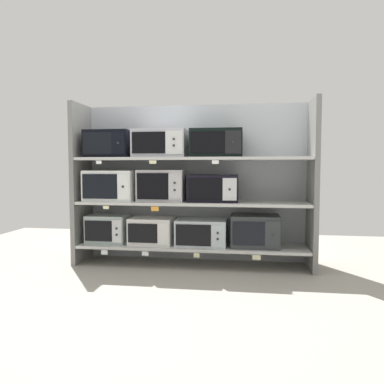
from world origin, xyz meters
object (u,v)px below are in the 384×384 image
object	(u,v)px
microwave_0	(108,229)
microwave_8	(161,144)
microwave_3	(255,231)
microwave_6	(213,188)
microwave_5	(162,186)
microwave_1	(152,231)
microwave_9	(217,143)
microwave_7	(109,144)
microwave_2	(202,232)
microwave_4	(112,185)

from	to	relation	value
microwave_0	microwave_8	world-z (taller)	microwave_8
microwave_3	microwave_6	xyz separation A→B (m)	(-0.44, -0.00, 0.44)
microwave_5	microwave_6	world-z (taller)	microwave_5
microwave_1	microwave_8	distance (m)	0.95
microwave_9	microwave_0	bearing A→B (deg)	-180.00
microwave_0	microwave_3	size ratio (longest dim) A/B	0.87
microwave_7	microwave_5	bearing A→B (deg)	-0.01
microwave_2	microwave_9	distance (m)	0.96
microwave_6	microwave_8	world-z (taller)	microwave_8
microwave_1	microwave_3	world-z (taller)	microwave_3
microwave_4	microwave_1	bearing A→B (deg)	0.05
microwave_2	microwave_3	world-z (taller)	microwave_3
microwave_5	microwave_8	distance (m)	0.45
microwave_6	microwave_7	xyz separation A→B (m)	(-1.14, -0.00, 0.47)
microwave_5	microwave_6	xyz separation A→B (m)	(0.55, 0.00, -0.03)
microwave_1	microwave_7	xyz separation A→B (m)	(-0.47, -0.00, 0.94)
microwave_4	microwave_8	world-z (taller)	microwave_8
microwave_0	microwave_3	distance (m)	1.61
microwave_4	microwave_7	world-z (taller)	microwave_7
microwave_5	microwave_9	world-z (taller)	microwave_9
microwave_0	microwave_6	xyz separation A→B (m)	(1.17, -0.00, 0.46)
microwave_9	microwave_2	bearing A→B (deg)	-179.90
microwave_1	microwave_6	world-z (taller)	microwave_6
microwave_7	microwave_9	size ratio (longest dim) A/B	0.91
microwave_2	microwave_5	xyz separation A→B (m)	(-0.43, -0.00, 0.50)
microwave_1	microwave_9	size ratio (longest dim) A/B	0.87
microwave_0	microwave_9	size ratio (longest dim) A/B	0.81
microwave_1	microwave_9	world-z (taller)	microwave_9
microwave_0	microwave_1	world-z (taller)	microwave_0
microwave_1	microwave_5	bearing A→B (deg)	-0.24
microwave_4	microwave_5	world-z (taller)	microwave_5
microwave_1	microwave_9	distance (m)	1.18
microwave_1	microwave_4	world-z (taller)	microwave_4
microwave_5	microwave_6	distance (m)	0.56
microwave_5	microwave_6	size ratio (longest dim) A/B	0.95
microwave_3	microwave_6	bearing A→B (deg)	-179.98
microwave_4	microwave_6	xyz separation A→B (m)	(1.12, 0.00, -0.02)
microwave_2	microwave_8	bearing A→B (deg)	179.97
microwave_3	microwave_7	world-z (taller)	microwave_7
microwave_1	microwave_2	distance (m)	0.55
microwave_5	microwave_8	xyz separation A→B (m)	(-0.01, 0.00, 0.45)
microwave_1	microwave_6	xyz separation A→B (m)	(0.67, -0.00, 0.47)
microwave_2	microwave_9	bearing A→B (deg)	0.10
microwave_7	microwave_8	bearing A→B (deg)	0.02
microwave_7	microwave_3	bearing A→B (deg)	0.01
microwave_8	microwave_9	bearing A→B (deg)	0.01
microwave_7	microwave_8	world-z (taller)	same
microwave_0	microwave_4	bearing A→B (deg)	-0.28
microwave_3	microwave_8	distance (m)	1.36
microwave_2	microwave_3	xyz separation A→B (m)	(0.56, 0.00, 0.03)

